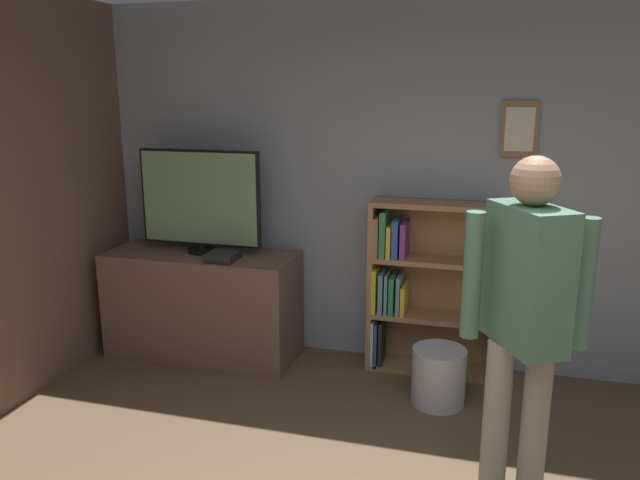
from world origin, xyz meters
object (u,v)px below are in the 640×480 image
object	(u,v)px
person	(524,310)
waste_bin	(439,376)
game_console	(223,256)
television	(200,200)
bookshelf	(421,285)

from	to	relation	value
person	waste_bin	world-z (taller)	person
game_console	person	distance (m)	2.37
television	person	bearing A→B (deg)	-29.91
game_console	person	world-z (taller)	person
person	waste_bin	size ratio (longest dim) A/B	4.60
television	waste_bin	bearing A→B (deg)	-10.21
bookshelf	waste_bin	distance (m)	0.71
television	bookshelf	bearing A→B (deg)	5.76
bookshelf	person	xyz separation A→B (m)	(0.64, -1.49, 0.41)
person	waste_bin	bearing A→B (deg)	174.31
bookshelf	person	world-z (taller)	person
television	bookshelf	xyz separation A→B (m)	(1.66, 0.17, -0.58)
game_console	bookshelf	size ratio (longest dim) A/B	0.18
game_console	bookshelf	distance (m)	1.47
bookshelf	waste_bin	size ratio (longest dim) A/B	3.31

